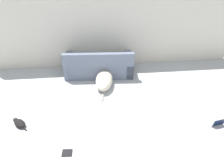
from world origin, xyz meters
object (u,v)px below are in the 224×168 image
couch (99,66)px  book_black (67,153)px  dog (104,79)px  cat (19,123)px  laptop_open (220,126)px

couch → book_black: bearing=78.9°
dog → cat: bearing=135.1°
laptop_open → cat: bearing=163.3°
dog → laptop_open: dog is taller
dog → cat: size_ratio=3.50×
cat → dog: bearing=-96.8°
dog → couch: bearing=19.7°
cat → laptop_open: bearing=-140.2°
cat → laptop_open: 4.31m
cat → laptop_open: size_ratio=1.21×
cat → book_black: bearing=-172.1°
book_black → laptop_open: bearing=6.3°
dog → book_black: size_ratio=7.23×
cat → book_black: size_ratio=2.07×
couch → dog: bearing=104.4°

